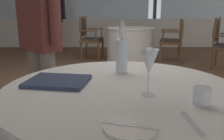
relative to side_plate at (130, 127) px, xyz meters
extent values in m
plane|color=brown|center=(-0.28, 2.33, -0.75)|extent=(14.68, 14.68, 0.00)
cube|color=silver|center=(-0.28, 6.56, -0.33)|extent=(9.97, 0.12, 0.85)
cylinder|color=white|center=(0.00, 0.44, -0.02)|extent=(1.21, 1.21, 0.02)
cylinder|color=silver|center=(0.00, 0.00, 0.00)|extent=(0.18, 0.18, 0.01)
cube|color=silver|center=(0.00, 0.00, 0.01)|extent=(0.18, 0.07, 0.00)
cube|color=silver|center=(0.22, 0.03, 0.00)|extent=(0.03, 0.18, 0.00)
cylinder|color=white|center=(0.01, 0.73, 0.10)|extent=(0.07, 0.07, 0.20)
cone|color=white|center=(0.01, 0.73, 0.21)|extent=(0.07, 0.07, 0.03)
cylinder|color=white|center=(0.01, 0.73, 0.26)|extent=(0.03, 0.03, 0.06)
sphere|color=silver|center=(0.01, 0.73, 0.30)|extent=(0.03, 0.03, 0.03)
cylinder|color=white|center=(0.11, 0.31, 0.00)|extent=(0.06, 0.06, 0.00)
cylinder|color=white|center=(0.11, 0.31, 0.05)|extent=(0.01, 0.01, 0.09)
cone|color=white|center=(0.11, 0.31, 0.15)|extent=(0.08, 0.08, 0.12)
cylinder|color=white|center=(0.32, 0.21, 0.03)|extent=(0.07, 0.07, 0.07)
cube|color=#2D3856|center=(-0.35, 0.50, 0.01)|extent=(0.35, 0.29, 0.02)
cylinder|color=brown|center=(2.09, 4.00, -0.56)|extent=(0.04, 0.04, 0.39)
cylinder|color=brown|center=(1.87, 3.67, -0.56)|extent=(0.04, 0.04, 0.39)
cylinder|color=brown|center=(2.09, 4.00, -0.04)|extent=(0.04, 0.04, 0.54)
cylinder|color=brown|center=(1.87, 3.67, -0.04)|extent=(0.04, 0.04, 0.54)
ellipsoid|color=#383333|center=(1.97, 3.84, -0.01)|extent=(0.26, 0.35, 0.45)
torus|color=brown|center=(1.97, 3.84, -0.01)|extent=(0.29, 0.40, 0.46)
cylinder|color=white|center=(0.39, 4.51, -0.02)|extent=(1.06, 1.06, 0.02)
cylinder|color=white|center=(0.39, 4.51, -0.39)|extent=(1.03, 1.03, 0.73)
cube|color=brown|center=(1.24, 4.33, -0.31)|extent=(0.55, 0.55, 0.05)
cube|color=#383333|center=(1.24, 4.33, -0.27)|extent=(0.50, 0.50, 0.04)
cylinder|color=brown|center=(1.00, 4.17, -0.54)|extent=(0.04, 0.04, 0.42)
cylinder|color=brown|center=(1.08, 4.56, -0.54)|extent=(0.04, 0.04, 0.42)
cylinder|color=brown|center=(1.39, 4.09, -0.54)|extent=(0.04, 0.04, 0.42)
cylinder|color=brown|center=(1.48, 4.48, -0.54)|extent=(0.04, 0.04, 0.42)
cylinder|color=brown|center=(1.39, 4.09, -0.05)|extent=(0.04, 0.04, 0.47)
cylinder|color=brown|center=(1.48, 4.48, -0.05)|extent=(0.04, 0.04, 0.47)
ellipsoid|color=#383333|center=(1.45, 4.28, -0.03)|extent=(0.13, 0.39, 0.39)
torus|color=brown|center=(1.45, 4.28, -0.03)|extent=(0.12, 0.40, 0.41)
cube|color=brown|center=(1.16, 4.09, -0.06)|extent=(0.37, 0.11, 0.03)
cylinder|color=brown|center=(1.03, 4.12, -0.17)|extent=(0.03, 0.03, 0.22)
cube|color=brown|center=(1.27, 4.57, -0.06)|extent=(0.37, 0.11, 0.03)
cylinder|color=brown|center=(1.13, 4.61, -0.17)|extent=(0.03, 0.03, 0.22)
cube|color=brown|center=(-0.47, 4.70, -0.32)|extent=(0.55, 0.55, 0.05)
cube|color=#383333|center=(-0.47, 4.70, -0.28)|extent=(0.50, 0.50, 0.04)
cylinder|color=brown|center=(-0.23, 4.85, -0.55)|extent=(0.04, 0.04, 0.41)
cylinder|color=brown|center=(-0.31, 4.46, -0.55)|extent=(0.04, 0.04, 0.41)
cylinder|color=brown|center=(-0.62, 4.94, -0.55)|extent=(0.04, 0.04, 0.41)
cylinder|color=brown|center=(-0.70, 4.55, -0.55)|extent=(0.04, 0.04, 0.41)
cylinder|color=brown|center=(-0.62, 4.94, -0.03)|extent=(0.04, 0.04, 0.53)
cylinder|color=brown|center=(-0.70, 4.55, -0.03)|extent=(0.04, 0.04, 0.53)
ellipsoid|color=#383333|center=(-0.68, 4.74, 0.00)|extent=(0.13, 0.39, 0.44)
torus|color=brown|center=(-0.68, 4.74, 0.00)|extent=(0.13, 0.45, 0.46)
cube|color=brown|center=(-0.39, 4.94, -0.07)|extent=(0.37, 0.11, 0.03)
cylinder|color=brown|center=(-0.26, 4.91, -0.18)|extent=(0.03, 0.03, 0.22)
cube|color=brown|center=(-0.50, 4.45, -0.07)|extent=(0.37, 0.11, 0.03)
cylinder|color=brown|center=(-0.36, 4.42, -0.18)|extent=(0.03, 0.03, 0.22)
cylinder|color=gray|center=(-0.61, 1.33, -0.36)|extent=(0.13, 0.13, 0.77)
cylinder|color=gray|center=(-0.75, 1.44, -0.36)|extent=(0.13, 0.13, 0.77)
cube|color=brown|center=(-0.68, 1.38, 0.31)|extent=(0.41, 0.38, 0.58)
cylinder|color=brown|center=(-0.51, 1.25, 0.34)|extent=(0.09, 0.09, 0.49)
cylinder|color=brown|center=(-0.85, 1.52, 0.34)|extent=(0.09, 0.09, 0.49)
cylinder|color=brown|center=(-1.39, 5.61, -0.35)|extent=(0.13, 0.13, 0.80)
cylinder|color=brown|center=(-1.56, 5.56, -0.35)|extent=(0.13, 0.13, 0.80)
cube|color=black|center=(-1.47, 5.59, 0.35)|extent=(0.40, 0.28, 0.60)
cylinder|color=black|center=(-1.26, 5.64, 0.38)|extent=(0.09, 0.09, 0.51)
cylinder|color=black|center=(-1.69, 5.53, 0.38)|extent=(0.09, 0.09, 0.51)
camera|label=1|loc=(-0.07, -0.72, 0.38)|focal=38.10mm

